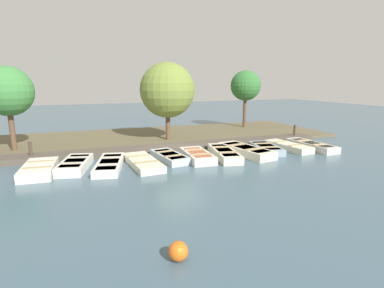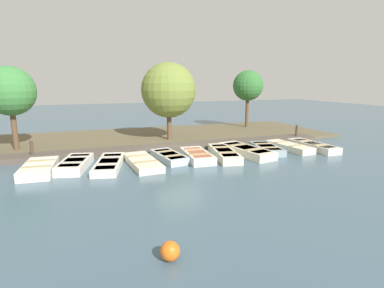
% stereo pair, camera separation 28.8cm
% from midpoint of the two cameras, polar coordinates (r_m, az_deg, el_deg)
% --- Properties ---
extents(ground_plane, '(80.00, 80.00, 0.00)m').
position_cam_midpoint_polar(ground_plane, '(16.02, -3.02, -1.89)').
color(ground_plane, '#425B6B').
extents(shore_bank, '(8.00, 24.00, 0.15)m').
position_cam_midpoint_polar(shore_bank, '(20.72, -7.25, 1.39)').
color(shore_bank, brown).
rests_on(shore_bank, ground_plane).
extents(dock_walkway, '(1.31, 18.82, 0.29)m').
position_cam_midpoint_polar(dock_walkway, '(17.02, -4.17, -0.59)').
color(dock_walkway, '#51473D').
rests_on(dock_walkway, ground_plane).
extents(rowboat_0, '(2.72, 1.39, 0.41)m').
position_cam_midpoint_polar(rowboat_0, '(14.16, -27.63, -4.23)').
color(rowboat_0, silver).
rests_on(rowboat_0, ground_plane).
extents(rowboat_1, '(2.85, 1.66, 0.42)m').
position_cam_midpoint_polar(rowboat_1, '(14.22, -21.91, -3.64)').
color(rowboat_1, silver).
rests_on(rowboat_1, ground_plane).
extents(rowboat_2, '(3.44, 1.75, 0.33)m').
position_cam_midpoint_polar(rowboat_2, '(13.96, -15.99, -3.72)').
color(rowboat_2, silver).
rests_on(rowboat_2, ground_plane).
extents(rowboat_3, '(3.30, 1.40, 0.33)m').
position_cam_midpoint_polar(rowboat_3, '(13.96, -9.92, -3.43)').
color(rowboat_3, beige).
rests_on(rowboat_3, ground_plane).
extents(rowboat_4, '(2.80, 1.42, 0.35)m').
position_cam_midpoint_polar(rowboat_4, '(14.77, -4.87, -2.41)').
color(rowboat_4, '#B2BCC1').
rests_on(rowboat_4, ground_plane).
extents(rowboat_5, '(2.74, 1.28, 0.41)m').
position_cam_midpoint_polar(rowboat_5, '(14.78, 0.45, -2.22)').
color(rowboat_5, beige).
rests_on(rowboat_5, ground_plane).
extents(rowboat_6, '(3.44, 1.58, 0.42)m').
position_cam_midpoint_polar(rowboat_6, '(15.32, 5.60, -1.77)').
color(rowboat_6, beige).
rests_on(rowboat_6, ground_plane).
extents(rowboat_7, '(3.58, 1.78, 0.44)m').
position_cam_midpoint_polar(rowboat_7, '(16.02, 9.67, -1.23)').
color(rowboat_7, beige).
rests_on(rowboat_7, ground_plane).
extents(rowboat_8, '(2.81, 1.58, 0.38)m').
position_cam_midpoint_polar(rowboat_8, '(16.93, 13.41, -0.79)').
color(rowboat_8, '#8C9EA8').
rests_on(rowboat_8, ground_plane).
extents(rowboat_9, '(3.02, 1.35, 0.37)m').
position_cam_midpoint_polar(rowboat_9, '(17.80, 17.38, -0.42)').
color(rowboat_9, beige).
rests_on(rowboat_9, ground_plane).
extents(rowboat_10, '(3.30, 1.07, 0.39)m').
position_cam_midpoint_polar(rowboat_10, '(18.43, 21.33, -0.26)').
color(rowboat_10, beige).
rests_on(rowboat_10, ground_plane).
extents(mooring_post_near, '(0.15, 0.15, 1.02)m').
position_cam_midpoint_polar(mooring_post_near, '(16.46, -28.82, -1.16)').
color(mooring_post_near, '#47382D').
rests_on(mooring_post_near, ground_plane).
extents(mooring_post_far, '(0.15, 0.15, 1.02)m').
position_cam_midpoint_polar(mooring_post_far, '(20.92, 18.58, 2.18)').
color(mooring_post_far, '#47382D').
rests_on(mooring_post_far, ground_plane).
extents(buoy, '(0.43, 0.43, 0.43)m').
position_cam_midpoint_polar(buoy, '(6.83, -3.92, -19.71)').
color(buoy, orange).
rests_on(buoy, ground_plane).
extents(park_tree_far_left, '(2.60, 2.60, 4.60)m').
position_cam_midpoint_polar(park_tree_far_left, '(18.55, -32.10, 8.47)').
color(park_tree_far_left, brown).
rests_on(park_tree_far_left, ground_plane).
extents(park_tree_left, '(3.41, 3.41, 4.98)m').
position_cam_midpoint_polar(park_tree_left, '(18.92, -5.15, 10.15)').
color(park_tree_left, brown).
rests_on(park_tree_left, ground_plane).
extents(park_tree_center, '(2.39, 2.39, 4.67)m').
position_cam_midpoint_polar(park_tree_center, '(24.69, 9.83, 10.83)').
color(park_tree_center, brown).
rests_on(park_tree_center, ground_plane).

